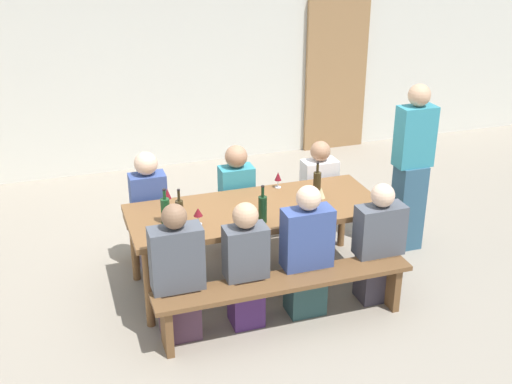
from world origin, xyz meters
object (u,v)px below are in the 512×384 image
(wine_bottle_1, at_px, (263,209))
(wine_bottle_2, at_px, (180,213))
(tasting_table, at_px, (256,215))
(standing_host, at_px, (411,170))
(bench_near, at_px, (285,289))
(seated_guest_far_1, at_px, (237,201))
(wine_glass_2, at_px, (167,194))
(seated_guest_near_0, at_px, (178,277))
(wine_bottle_3, at_px, (317,184))
(wooden_door, at_px, (336,76))
(bench_far, at_px, (233,213))
(seated_guest_near_1, at_px, (246,268))
(wine_bottle_0, at_px, (165,210))
(seated_guest_far_2, at_px, (319,194))
(wine_glass_0, at_px, (198,213))
(wine_glass_3, at_px, (278,177))
(wine_glass_1, at_px, (321,193))
(seated_guest_near_3, at_px, (378,246))
(seated_guest_near_2, at_px, (307,255))
(seated_guest_far_0, at_px, (149,212))

(wine_bottle_1, bearing_deg, wine_bottle_2, 169.98)
(tasting_table, xyz_separation_m, standing_host, (1.65, 0.17, 0.15))
(bench_near, bearing_deg, seated_guest_far_1, 90.09)
(wine_glass_2, relative_size, seated_guest_near_0, 0.16)
(wine_bottle_3, bearing_deg, wine_bottle_1, -152.27)
(wine_bottle_1, bearing_deg, standing_host, 15.11)
(wooden_door, xyz_separation_m, standing_host, (-0.57, -2.97, -0.22))
(bench_far, xyz_separation_m, standing_host, (1.65, -0.58, 0.47))
(bench_near, relative_size, wine_bottle_1, 6.45)
(seated_guest_near_1, bearing_deg, wine_glass_2, 28.78)
(tasting_table, height_order, wine_bottle_3, wine_bottle_3)
(wine_bottle_0, distance_m, seated_guest_far_2, 1.83)
(wooden_door, distance_m, bench_near, 4.53)
(wine_glass_0, xyz_separation_m, seated_guest_far_1, (0.56, 0.75, -0.31))
(wine_glass_0, height_order, seated_guest_far_2, seated_guest_far_2)
(wine_bottle_3, xyz_separation_m, wine_glass_2, (-1.34, 0.19, 0.01))
(wine_glass_3, bearing_deg, wine_bottle_0, -160.64)
(wine_bottle_3, distance_m, standing_host, 1.06)
(tasting_table, bearing_deg, wine_glass_1, -17.80)
(wine_glass_0, bearing_deg, seated_guest_near_0, -122.84)
(wooden_door, bearing_deg, standing_host, -100.84)
(wooden_door, distance_m, wine_glass_0, 4.32)
(seated_guest_near_1, relative_size, seated_guest_far_2, 1.02)
(wine_bottle_2, relative_size, wine_glass_3, 2.21)
(bench_near, distance_m, seated_guest_near_3, 0.93)
(wooden_door, height_order, standing_host, wooden_door)
(tasting_table, distance_m, seated_guest_near_2, 0.65)
(wine_bottle_1, distance_m, seated_guest_far_0, 1.24)
(wine_glass_0, distance_m, wine_glass_1, 1.10)
(wine_glass_2, relative_size, seated_guest_near_3, 0.17)
(wine_bottle_1, distance_m, wine_glass_1, 0.59)
(wine_glass_0, distance_m, seated_guest_far_1, 0.99)
(wine_bottle_2, bearing_deg, wine_glass_0, 3.25)
(wine_glass_1, relative_size, wine_glass_3, 1.23)
(wine_bottle_2, height_order, standing_host, standing_host)
(wine_glass_1, height_order, seated_guest_near_2, seated_guest_near_2)
(tasting_table, relative_size, seated_guest_near_0, 1.93)
(seated_guest_near_3, distance_m, seated_guest_far_1, 1.50)
(wooden_door, relative_size, seated_guest_near_0, 1.81)
(seated_guest_near_1, bearing_deg, bench_far, -12.00)
(bench_near, xyz_separation_m, wine_glass_1, (0.54, 0.57, 0.53))
(wine_glass_0, relative_size, wine_glass_3, 0.96)
(wine_bottle_0, xyz_separation_m, standing_host, (2.46, 0.21, -0.04))
(seated_guest_near_3, bearing_deg, wooden_door, -19.39)
(wine_glass_0, xyz_separation_m, wine_glass_3, (0.90, 0.52, -0.00))
(wine_glass_2, xyz_separation_m, seated_guest_near_0, (-0.10, -0.82, -0.34))
(wine_bottle_1, distance_m, wine_glass_0, 0.54)
(bench_far, distance_m, standing_host, 1.81)
(wine_glass_1, relative_size, seated_guest_near_3, 0.17)
(wine_glass_3, xyz_separation_m, seated_guest_near_3, (0.57, -0.95, -0.34))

